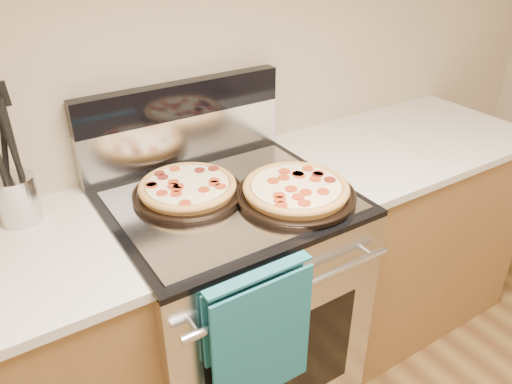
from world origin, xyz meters
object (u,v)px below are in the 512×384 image
range_body (231,306)px  utensil_crock (18,199)px  pepperoni_pizza_back (188,189)px  pepperoni_pizza_front (296,191)px

range_body → utensil_crock: 0.82m
range_body → utensil_crock: size_ratio=6.07×
range_body → pepperoni_pizza_back: pepperoni_pizza_back is taller
range_body → pepperoni_pizza_back: (-0.11, 0.07, 0.50)m
pepperoni_pizza_back → pepperoni_pizza_front: size_ratio=0.92×
pepperoni_pizza_front → utensil_crock: bearing=154.8°
pepperoni_pizza_front → utensil_crock: size_ratio=2.56×
pepperoni_pizza_back → utensil_crock: size_ratio=2.37×
range_body → pepperoni_pizza_front: pepperoni_pizza_front is taller
range_body → pepperoni_pizza_front: size_ratio=2.37×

